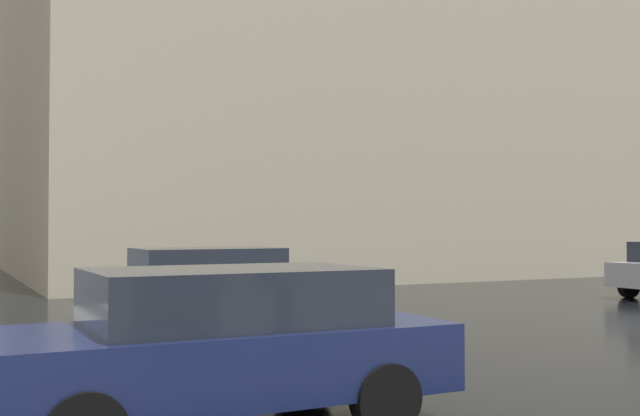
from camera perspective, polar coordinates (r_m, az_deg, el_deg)
The scene contains 3 objects.
haussmann_block_corner at distance 33.05m, azimuth -1.85°, elevation 11.25°, with size 18.58×22.04×18.44m.
car_white at distance 13.74m, azimuth -7.94°, elevation -5.67°, with size 1.85×4.10×1.41m.
car_navy at distance 6.93m, azimuth -7.46°, elevation -9.88°, with size 1.85×4.10×1.41m.
Camera 1 is at (-7.47, -3.54, 1.78)m, focal length 43.16 mm.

